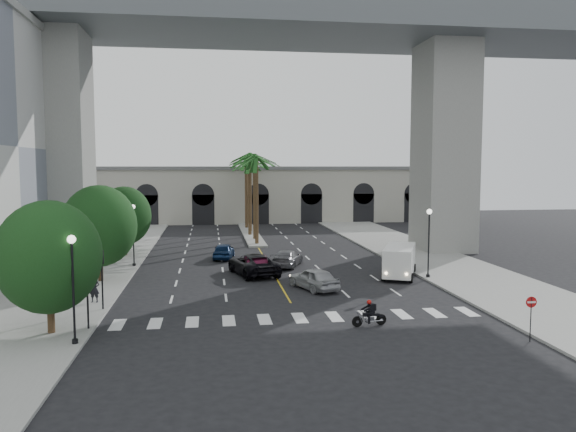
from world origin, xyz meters
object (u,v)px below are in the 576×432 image
object	(u,v)px
lamp_post_left_near	(73,280)
pedestrian_a	(95,289)
car_a	(314,278)
car_b	(255,265)
lamp_post_right	(429,237)
cargo_van	(399,260)
lamp_post_left_far	(133,230)
motorcycle_rider	(370,314)
traffic_signal_near	(87,284)
do_not_enter_sign	(531,309)
traffic_signal_far	(102,270)
car_e	(224,251)
car_d	(287,258)
pedestrian_b	(45,280)
car_c	(253,264)

from	to	relation	value
lamp_post_left_near	pedestrian_a	distance (m)	8.61
lamp_post_left_near	car_a	world-z (taller)	lamp_post_left_near
lamp_post_left_near	car_b	distance (m)	19.55
lamp_post_right	car_a	world-z (taller)	lamp_post_right
car_a	cargo_van	size ratio (longest dim) A/B	0.75
lamp_post_left_far	motorcycle_rider	size ratio (longest dim) A/B	2.71
traffic_signal_near	car_b	world-z (taller)	traffic_signal_near
lamp_post_left_far	lamp_post_right	world-z (taller)	same
car_b	lamp_post_right	bearing A→B (deg)	161.26
cargo_van	do_not_enter_sign	distance (m)	16.34
lamp_post_left_far	traffic_signal_far	bearing A→B (deg)	-89.60
traffic_signal_near	car_e	bearing A→B (deg)	71.13
car_d	pedestrian_b	world-z (taller)	pedestrian_b
car_b	cargo_van	bearing A→B (deg)	163.60
lamp_post_right	car_c	bearing A→B (deg)	164.95
lamp_post_left_far	traffic_signal_far	world-z (taller)	lamp_post_left_far
lamp_post_right	do_not_enter_sign	distance (m)	15.39
cargo_van	motorcycle_rider	bearing A→B (deg)	-91.81
traffic_signal_near	motorcycle_rider	bearing A→B (deg)	-4.10
car_d	do_not_enter_sign	world-z (taller)	do_not_enter_sign
lamp_post_right	traffic_signal_near	distance (m)	25.02
cargo_van	pedestrian_b	xyz separation A→B (m)	(-25.35, -2.82, -0.29)
traffic_signal_far	car_c	bearing A→B (deg)	46.02
traffic_signal_near	pedestrian_a	bearing A→B (deg)	97.98
lamp_post_right	traffic_signal_near	size ratio (longest dim) A/B	1.47
lamp_post_left_far	car_e	xyz separation A→B (m)	(7.62, 3.51, -2.49)
lamp_post_left_far	traffic_signal_near	size ratio (longest dim) A/B	1.47
lamp_post_left_far	car_d	distance (m)	13.20
traffic_signal_near	cargo_van	size ratio (longest dim) A/B	0.61
traffic_signal_far	pedestrian_b	distance (m)	6.72
lamp_post_left_far	motorcycle_rider	world-z (taller)	lamp_post_left_far
traffic_signal_near	do_not_enter_sign	distance (m)	22.34
motorcycle_rider	car_a	world-z (taller)	car_a
motorcycle_rider	car_b	size ratio (longest dim) A/B	0.42
lamp_post_left_far	motorcycle_rider	bearing A→B (deg)	-52.67
car_b	motorcycle_rider	bearing A→B (deg)	105.40
lamp_post_left_far	car_b	xyz separation A→B (m)	(9.90, -4.32, -2.45)
lamp_post_left_near	car_b	bearing A→B (deg)	59.31
traffic_signal_far	car_e	distance (m)	19.60
traffic_signal_near	lamp_post_left_far	bearing A→B (deg)	90.31
car_e	traffic_signal_near	bearing A→B (deg)	79.03
car_d	traffic_signal_far	bearing A→B (deg)	66.75
motorcycle_rider	do_not_enter_sign	world-z (taller)	do_not_enter_sign
lamp_post_left_near	pedestrian_b	size ratio (longest dim) A/B	2.97
car_c	pedestrian_a	bearing A→B (deg)	23.19
lamp_post_left_far	lamp_post_right	distance (m)	24.16
lamp_post_left_far	pedestrian_b	world-z (taller)	lamp_post_left_far
lamp_post_right	pedestrian_b	xyz separation A→B (m)	(-27.26, -1.79, -2.17)
traffic_signal_far	pedestrian_a	distance (m)	2.48
lamp_post_right	pedestrian_b	distance (m)	27.41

